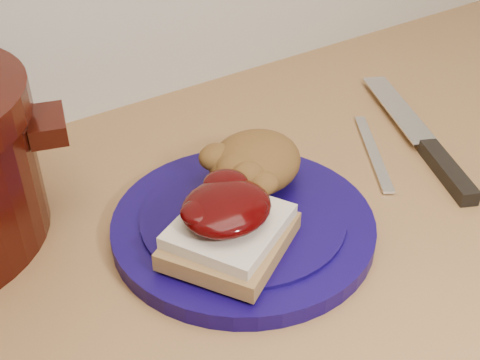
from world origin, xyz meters
TOP-DOWN VIEW (x-y plane):
  - plate at (-0.04, 1.48)m, footprint 0.36×0.36m
  - sandwich at (-0.08, 1.44)m, footprint 0.15×0.14m
  - stuffing_mound at (0.01, 1.51)m, footprint 0.14×0.13m
  - chef_knife at (0.23, 1.46)m, footprint 0.16×0.29m
  - butter_knife at (0.18, 1.51)m, footprint 0.11×0.15m

SIDE VIEW (x-z plane):
  - butter_knife at x=0.18m, z-range 0.90..0.91m
  - plate at x=-0.04m, z-range 0.90..0.92m
  - chef_knife at x=0.23m, z-range 0.90..0.92m
  - sandwich at x=-0.08m, z-range 0.92..0.98m
  - stuffing_mound at x=0.01m, z-range 0.92..0.98m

